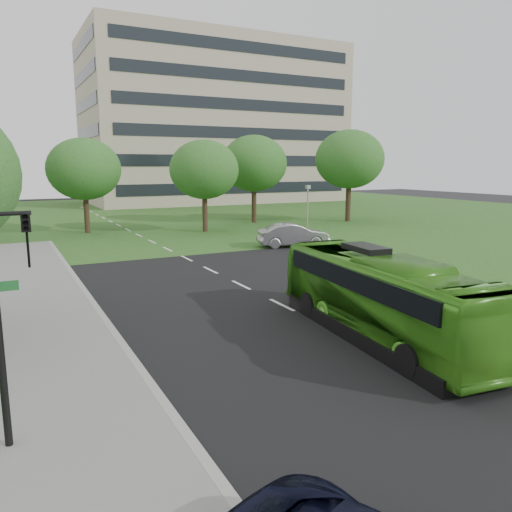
# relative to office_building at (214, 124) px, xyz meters

# --- Properties ---
(ground) EXTENTS (160.00, 160.00, 0.00)m
(ground) POSITION_rel_office_building_xyz_m (-21.96, -61.96, -12.50)
(ground) COLOR black
(ground) RESTS_ON ground
(street_surfaces) EXTENTS (120.00, 120.00, 0.15)m
(street_surfaces) POSITION_rel_office_building_xyz_m (-22.34, -39.21, -12.47)
(street_surfaces) COLOR black
(street_surfaces) RESTS_ON ground
(office_building) EXTENTS (40.10, 20.10, 25.00)m
(office_building) POSITION_rel_office_building_xyz_m (0.00, 0.00, 0.00)
(office_building) COLOR tan
(office_building) RESTS_ON ground
(tree_park_b) EXTENTS (6.22, 6.22, 8.15)m
(tree_park_b) POSITION_rel_office_building_xyz_m (-25.55, -32.32, -7.00)
(tree_park_b) COLOR black
(tree_park_b) RESTS_ON ground
(tree_park_c) EXTENTS (6.05, 6.05, 8.03)m
(tree_park_c) POSITION_rel_office_building_xyz_m (-16.07, -36.22, -7.05)
(tree_park_c) COLOR black
(tree_park_c) RESTS_ON ground
(tree_park_d) EXTENTS (6.70, 6.70, 8.87)m
(tree_park_d) POSITION_rel_office_building_xyz_m (-8.88, -31.68, -6.50)
(tree_park_d) COLOR black
(tree_park_d) RESTS_ON ground
(tree_park_e) EXTENTS (7.10, 7.10, 9.47)m
(tree_park_e) POSITION_rel_office_building_xyz_m (0.42, -35.26, -6.07)
(tree_park_e) COLOR black
(tree_park_e) RESTS_ON ground
(bus) EXTENTS (3.46, 10.40, 2.84)m
(bus) POSITION_rel_office_building_xyz_m (-20.96, -64.91, -11.08)
(bus) COLOR #439820
(bus) RESTS_ON ground
(sedan) EXTENTS (5.44, 3.11, 1.69)m
(sedan) POSITION_rel_office_building_xyz_m (-13.44, -46.90, -11.65)
(sedan) COLOR #9A9A9E
(sedan) RESTS_ON ground
(traffic_light) EXTENTS (0.87, 0.24, 5.45)m
(traffic_light) POSITION_rel_office_building_xyz_m (-32.29, -66.85, -9.30)
(traffic_light) COLOR black
(traffic_light) RESTS_ON ground
(camera_pole) EXTENTS (0.44, 0.41, 4.22)m
(camera_pole) POSITION_rel_office_building_xyz_m (-9.42, -42.59, -9.78)
(camera_pole) COLOR gray
(camera_pole) RESTS_ON ground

